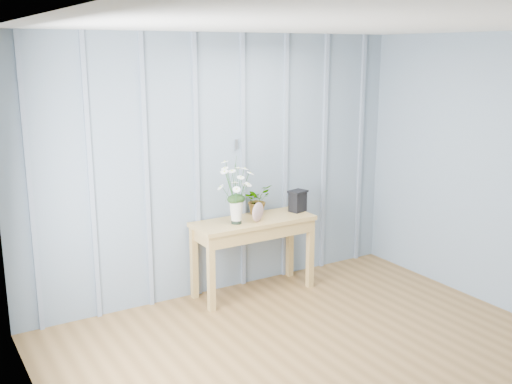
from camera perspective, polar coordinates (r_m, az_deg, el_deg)
room_shell at (r=4.54m, az=4.34°, el=8.88°), size 4.00×4.50×2.50m
sideboard at (r=5.81m, az=-0.26°, el=-3.69°), size 1.20×0.45×0.75m
daisy_vase at (r=5.54m, az=-1.91°, el=0.78°), size 0.43×0.33×0.61m
spider_plant at (r=5.92m, az=0.11°, el=-0.74°), size 0.32×0.30×0.29m
felt_disc_vessel at (r=5.67m, az=0.18°, el=-1.92°), size 0.19×0.13×0.19m
carved_box at (r=6.04m, az=3.99°, el=-0.83°), size 0.21×0.18×0.22m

